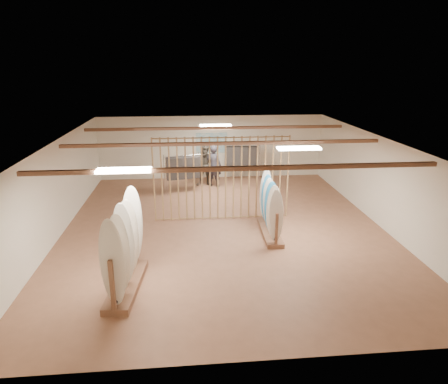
{
  "coord_description": "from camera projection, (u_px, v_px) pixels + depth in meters",
  "views": [
    {
      "loc": [
        -1.09,
        -11.68,
        4.98
      ],
      "look_at": [
        0.0,
        0.0,
        1.2
      ],
      "focal_mm": 32.0,
      "sensor_mm": 36.0,
      "label": 1
    }
  ],
  "objects": [
    {
      "name": "floor",
      "position": [
        224.0,
        228.0,
        12.69
      ],
      "size": [
        12.0,
        12.0,
        0.0
      ],
      "primitive_type": "plane",
      "color": "#9C674B",
      "rests_on": "ground"
    },
    {
      "name": "light_panels",
      "position": [
        224.0,
        143.0,
        11.85
      ],
      "size": [
        1.2,
        0.35,
        0.06
      ],
      "primitive_type": "cube",
      "color": "white",
      "rests_on": "ground"
    },
    {
      "name": "wall_right",
      "position": [
        380.0,
        182.0,
        12.7
      ],
      "size": [
        0.0,
        12.0,
        12.0
      ],
      "primitive_type": "plane",
      "rotation": [
        1.57,
        0.0,
        -1.57
      ],
      "color": "white",
      "rests_on": "ground"
    },
    {
      "name": "ceiling",
      "position": [
        224.0,
        141.0,
        11.83
      ],
      "size": [
        12.0,
        12.0,
        0.0
      ],
      "primitive_type": "plane",
      "rotation": [
        3.14,
        0.0,
        0.0
      ],
      "color": "#9B9993",
      "rests_on": "ground"
    },
    {
      "name": "shopper_b",
      "position": [
        206.0,
        163.0,
        16.76
      ],
      "size": [
        1.02,
        0.82,
        2.02
      ],
      "primitive_type": "imported",
      "rotation": [
        0.0,
        0.0,
        -0.06
      ],
      "color": "#403931",
      "rests_on": "floor"
    },
    {
      "name": "wall_left",
      "position": [
        56.0,
        190.0,
        11.82
      ],
      "size": [
        0.0,
        12.0,
        12.0
      ],
      "primitive_type": "plane",
      "rotation": [
        1.57,
        0.0,
        1.57
      ],
      "color": "white",
      "rests_on": "ground"
    },
    {
      "name": "clothing_rack_b",
      "position": [
        242.0,
        157.0,
        17.6
      ],
      "size": [
        1.51,
        0.47,
        1.62
      ],
      "rotation": [
        0.0,
        0.0,
        -0.07
      ],
      "color": "silver",
      "rests_on": "floor"
    },
    {
      "name": "rack_right",
      "position": [
        270.0,
        215.0,
        12.09
      ],
      "size": [
        0.56,
        2.21,
        1.77
      ],
      "rotation": [
        0.0,
        0.0,
        -0.03
      ],
      "color": "brown",
      "rests_on": "floor"
    },
    {
      "name": "wall_front",
      "position": [
        258.0,
        291.0,
        6.57
      ],
      "size": [
        12.0,
        0.0,
        12.0
      ],
      "primitive_type": "plane",
      "rotation": [
        -1.57,
        0.0,
        0.0
      ],
      "color": "white",
      "rests_on": "ground"
    },
    {
      "name": "clothing_rack_a",
      "position": [
        183.0,
        168.0,
        15.98
      ],
      "size": [
        1.41,
        0.68,
        1.55
      ],
      "rotation": [
        0.0,
        0.0,
        0.25
      ],
      "color": "silver",
      "rests_on": "floor"
    },
    {
      "name": "shopper_a",
      "position": [
        214.0,
        163.0,
        16.7
      ],
      "size": [
        0.89,
        0.78,
        2.03
      ],
      "primitive_type": "imported",
      "rotation": [
        0.0,
        0.0,
        2.68
      ],
      "color": "#29272F",
      "rests_on": "floor"
    },
    {
      "name": "ceiling_slats",
      "position": [
        224.0,
        143.0,
        11.86
      ],
      "size": [
        9.5,
        6.12,
        0.1
      ],
      "primitive_type": "cube",
      "color": "brown",
      "rests_on": "ground"
    },
    {
      "name": "poster",
      "position": [
        212.0,
        143.0,
        17.87
      ],
      "size": [
        1.4,
        0.03,
        0.9
      ],
      "primitive_type": "cube",
      "color": "#3693BE",
      "rests_on": "ground"
    },
    {
      "name": "wall_back",
      "position": [
        212.0,
        147.0,
        17.95
      ],
      "size": [
        12.0,
        0.0,
        12.0
      ],
      "primitive_type": "plane",
      "rotation": [
        1.57,
        0.0,
        0.0
      ],
      "color": "white",
      "rests_on": "ground"
    },
    {
      "name": "rack_left",
      "position": [
        125.0,
        260.0,
        9.06
      ],
      "size": [
        0.79,
        2.27,
        2.12
      ],
      "rotation": [
        0.0,
        0.0,
        -0.09
      ],
      "color": "brown",
      "rests_on": "floor"
    },
    {
      "name": "bamboo_partition",
      "position": [
        222.0,
        179.0,
        13.02
      ],
      "size": [
        4.45,
        0.05,
        2.78
      ],
      "color": "tan",
      "rests_on": "ground"
    }
  ]
}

